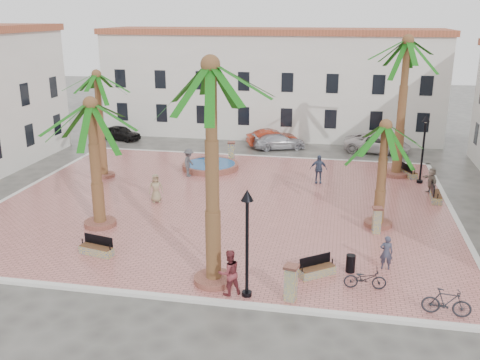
{
  "coord_description": "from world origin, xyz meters",
  "views": [
    {
      "loc": [
        6.61,
        -28.89,
        10.86
      ],
      "look_at": [
        1.0,
        0.0,
        1.6
      ],
      "focal_mm": 40.0,
      "sensor_mm": 36.0,
      "label": 1
    }
  ],
  "objects_px": {
    "bench_ne": "(408,173)",
    "bollard_e": "(377,220)",
    "lamppost_e": "(424,137)",
    "bicycle_b": "(447,302)",
    "car_silver": "(279,141)",
    "lamppost_s": "(247,225)",
    "litter_bin": "(351,263)",
    "pedestrian_east": "(431,181)",
    "bicycle_a": "(365,278)",
    "pedestrian_north": "(189,163)",
    "palm_ne": "(407,56)",
    "car_white": "(377,143)",
    "palm_s": "(211,90)",
    "car_red": "(272,138)",
    "cyclist_b": "(229,273)",
    "palm_e": "(385,140)",
    "car_black": "(121,133)",
    "palm_nw": "(97,86)",
    "bollard_n": "(231,152)",
    "pedestrian_fountain_b": "(318,169)",
    "bench_e": "(435,196)",
    "cyclist_a": "(386,252)",
    "bollard_se": "(291,282)",
    "bench_se": "(317,270)",
    "palm_sw": "(92,121)",
    "pedestrian_fountain_a": "(156,188)",
    "bench_s": "(97,249)",
    "fountain": "(210,165)"
  },
  "relations": [
    {
      "from": "bench_ne",
      "to": "bollard_e",
      "type": "xyz_separation_m",
      "value": [
        -2.61,
        -10.52,
        0.46
      ]
    },
    {
      "from": "lamppost_e",
      "to": "bicycle_b",
      "type": "height_order",
      "value": "lamppost_e"
    },
    {
      "from": "car_silver",
      "to": "lamppost_s",
      "type": "bearing_deg",
      "value": 162.17
    },
    {
      "from": "litter_bin",
      "to": "pedestrian_east",
      "type": "relative_size",
      "value": 0.48
    },
    {
      "from": "bicycle_a",
      "to": "pedestrian_north",
      "type": "distance_m",
      "value": 17.74
    },
    {
      "from": "palm_ne",
      "to": "car_white",
      "type": "height_order",
      "value": "palm_ne"
    },
    {
      "from": "palm_s",
      "to": "palm_ne",
      "type": "relative_size",
      "value": 0.98
    },
    {
      "from": "bench_ne",
      "to": "car_red",
      "type": "height_order",
      "value": "car_red"
    },
    {
      "from": "cyclist_b",
      "to": "bicycle_b",
      "type": "distance_m",
      "value": 8.18
    },
    {
      "from": "palm_e",
      "to": "car_black",
      "type": "xyz_separation_m",
      "value": [
        -21.4,
        16.62,
        -4.14
      ]
    },
    {
      "from": "palm_nw",
      "to": "lamppost_e",
      "type": "height_order",
      "value": "palm_nw"
    },
    {
      "from": "bollard_n",
      "to": "pedestrian_fountain_b",
      "type": "bearing_deg",
      "value": -30.48
    },
    {
      "from": "bench_e",
      "to": "pedestrian_east",
      "type": "bearing_deg",
      "value": 7.49
    },
    {
      "from": "bench_e",
      "to": "lamppost_s",
      "type": "bearing_deg",
      "value": 148.26
    },
    {
      "from": "palm_ne",
      "to": "litter_bin",
      "type": "xyz_separation_m",
      "value": [
        -3.13,
        -15.17,
        -7.65
      ]
    },
    {
      "from": "car_black",
      "to": "lamppost_s",
      "type": "bearing_deg",
      "value": -131.02
    },
    {
      "from": "bollard_n",
      "to": "car_black",
      "type": "distance_m",
      "value": 12.75
    },
    {
      "from": "lamppost_e",
      "to": "car_red",
      "type": "xyz_separation_m",
      "value": [
        -10.95,
        8.7,
        -2.5
      ]
    },
    {
      "from": "cyclist_a",
      "to": "cyclist_b",
      "type": "height_order",
      "value": "cyclist_b"
    },
    {
      "from": "palm_nw",
      "to": "palm_ne",
      "type": "bearing_deg",
      "value": 11.75
    },
    {
      "from": "litter_bin",
      "to": "pedestrian_fountain_b",
      "type": "distance_m",
      "value": 12.62
    },
    {
      "from": "litter_bin",
      "to": "bollard_e",
      "type": "bearing_deg",
      "value": 74.18
    },
    {
      "from": "bollard_se",
      "to": "car_black",
      "type": "bearing_deg",
      "value": 125.13
    },
    {
      "from": "bench_se",
      "to": "litter_bin",
      "type": "bearing_deg",
      "value": -13.03
    },
    {
      "from": "bench_se",
      "to": "cyclist_b",
      "type": "bearing_deg",
      "value": 176.68
    },
    {
      "from": "palm_s",
      "to": "pedestrian_east",
      "type": "relative_size",
      "value": 5.72
    },
    {
      "from": "bench_e",
      "to": "car_white",
      "type": "relative_size",
      "value": 0.35
    },
    {
      "from": "palm_nw",
      "to": "pedestrian_fountain_b",
      "type": "relative_size",
      "value": 3.81
    },
    {
      "from": "palm_sw",
      "to": "bench_se",
      "type": "relative_size",
      "value": 4.27
    },
    {
      "from": "bench_e",
      "to": "car_silver",
      "type": "relative_size",
      "value": 0.42
    },
    {
      "from": "bollard_se",
      "to": "palm_sw",
      "type": "bearing_deg",
      "value": 151.59
    },
    {
      "from": "palm_sw",
      "to": "car_red",
      "type": "relative_size",
      "value": 1.59
    },
    {
      "from": "palm_ne",
      "to": "bench_ne",
      "type": "bearing_deg",
      "value": -4.58
    },
    {
      "from": "lamppost_s",
      "to": "bicycle_a",
      "type": "height_order",
      "value": "lamppost_s"
    },
    {
      "from": "palm_sw",
      "to": "car_black",
      "type": "distance_m",
      "value": 21.25
    },
    {
      "from": "bollard_e",
      "to": "pedestrian_fountain_a",
      "type": "xyz_separation_m",
      "value": [
        -12.52,
        2.3,
        0.14
      ]
    },
    {
      "from": "palm_ne",
      "to": "palm_e",
      "type": "bearing_deg",
      "value": -100.04
    },
    {
      "from": "bollard_n",
      "to": "lamppost_s",
      "type": "bearing_deg",
      "value": -76.38
    },
    {
      "from": "palm_nw",
      "to": "cyclist_b",
      "type": "relative_size",
      "value": 3.82
    },
    {
      "from": "palm_s",
      "to": "litter_bin",
      "type": "bearing_deg",
      "value": 19.98
    },
    {
      "from": "palm_ne",
      "to": "bench_s",
      "type": "xyz_separation_m",
      "value": [
        -14.63,
        -15.64,
        -7.79
      ]
    },
    {
      "from": "lamppost_e",
      "to": "bollard_se",
      "type": "xyz_separation_m",
      "value": [
        -6.81,
        -16.6,
        -2.29
      ]
    },
    {
      "from": "bench_s",
      "to": "bollard_n",
      "type": "distance_m",
      "value": 17.05
    },
    {
      "from": "palm_nw",
      "to": "pedestrian_north",
      "type": "bearing_deg",
      "value": 11.57
    },
    {
      "from": "bench_ne",
      "to": "pedestrian_fountain_a",
      "type": "relative_size",
      "value": 1.03
    },
    {
      "from": "lamppost_s",
      "to": "car_black",
      "type": "height_order",
      "value": "lamppost_s"
    },
    {
      "from": "pedestrian_east",
      "to": "bench_e",
      "type": "bearing_deg",
      "value": -16.01
    },
    {
      "from": "bench_se",
      "to": "litter_bin",
      "type": "height_order",
      "value": "bench_se"
    },
    {
      "from": "bench_s",
      "to": "cyclist_b",
      "type": "xyz_separation_m",
      "value": [
        6.78,
        -2.39,
        0.7
      ]
    },
    {
      "from": "fountain",
      "to": "pedestrian_fountain_b",
      "type": "bearing_deg",
      "value": -13.76
    }
  ]
}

